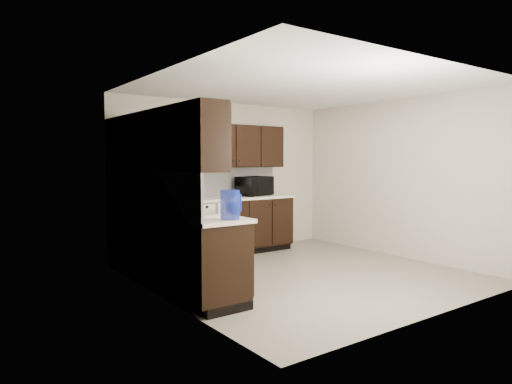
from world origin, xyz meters
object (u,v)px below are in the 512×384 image
at_px(storage_bin, 156,199).
at_px(sink, 192,219).
at_px(toaster_oven, 131,194).
at_px(microwave, 254,186).
at_px(blue_pitcher, 230,205).

bearing_deg(storage_bin, sink, -91.19).
bearing_deg(toaster_oven, microwave, -20.49).
bearing_deg(toaster_oven, storage_bin, -103.69).
relative_size(microwave, storage_bin, 1.29).
distance_m(microwave, storage_bin, 2.18).
height_order(microwave, blue_pitcher, microwave).
bearing_deg(microwave, sink, -155.46).
bearing_deg(blue_pitcher, toaster_oven, 80.49).
distance_m(microwave, toaster_oven, 2.16).
height_order(microwave, storage_bin, microwave).
xyz_separation_m(sink, toaster_oven, (-0.06, 1.71, 0.17)).
relative_size(sink, toaster_oven, 2.26).
distance_m(toaster_oven, storage_bin, 0.66).
xyz_separation_m(sink, storage_bin, (0.02, 1.06, 0.15)).
relative_size(microwave, blue_pitcher, 1.94).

